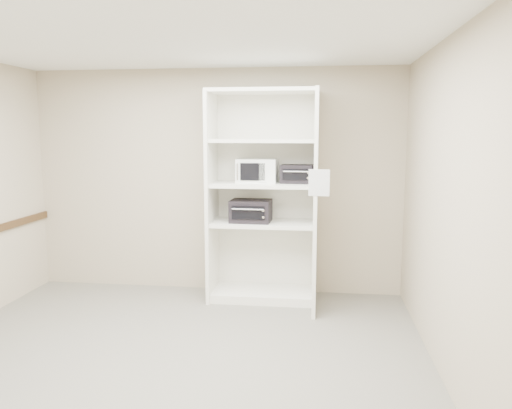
# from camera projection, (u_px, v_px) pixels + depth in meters

# --- Properties ---
(floor) EXTENTS (4.50, 4.00, 0.01)m
(floor) POSITION_uv_depth(u_px,v_px,m) (170.00, 359.00, 4.31)
(floor) COLOR #696659
(floor) RESTS_ON ground
(ceiling) EXTENTS (4.50, 4.00, 0.01)m
(ceiling) POSITION_uv_depth(u_px,v_px,m) (161.00, 35.00, 3.93)
(ceiling) COLOR white
(wall_back) EXTENTS (4.50, 0.02, 2.70)m
(wall_back) POSITION_uv_depth(u_px,v_px,m) (216.00, 181.00, 6.08)
(wall_back) COLOR tan
(wall_back) RESTS_ON ground
(wall_front) EXTENTS (4.50, 0.02, 2.70)m
(wall_front) POSITION_uv_depth(u_px,v_px,m) (26.00, 271.00, 2.16)
(wall_front) COLOR tan
(wall_front) RESTS_ON ground
(wall_right) EXTENTS (0.02, 4.00, 2.70)m
(wall_right) POSITION_uv_depth(u_px,v_px,m) (449.00, 210.00, 3.84)
(wall_right) COLOR tan
(wall_right) RESTS_ON ground
(shelving_unit) EXTENTS (1.24, 0.92, 2.42)m
(shelving_unit) POSITION_uv_depth(u_px,v_px,m) (267.00, 204.00, 5.74)
(shelving_unit) COLOR white
(shelving_unit) RESTS_ON floor
(microwave) EXTENTS (0.46, 0.35, 0.27)m
(microwave) POSITION_uv_depth(u_px,v_px,m) (257.00, 171.00, 5.75)
(microwave) COLOR white
(microwave) RESTS_ON shelving_unit
(toaster_oven_upper) EXTENTS (0.37, 0.29, 0.21)m
(toaster_oven_upper) POSITION_uv_depth(u_px,v_px,m) (297.00, 174.00, 5.69)
(toaster_oven_upper) COLOR black
(toaster_oven_upper) RESTS_ON shelving_unit
(toaster_oven_lower) EXTENTS (0.47, 0.36, 0.25)m
(toaster_oven_lower) POSITION_uv_depth(u_px,v_px,m) (251.00, 211.00, 5.75)
(toaster_oven_lower) COLOR black
(toaster_oven_lower) RESTS_ON shelving_unit
(paper_sign) EXTENTS (0.21, 0.03, 0.26)m
(paper_sign) POSITION_uv_depth(u_px,v_px,m) (319.00, 183.00, 5.00)
(paper_sign) COLOR white
(paper_sign) RESTS_ON shelving_unit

